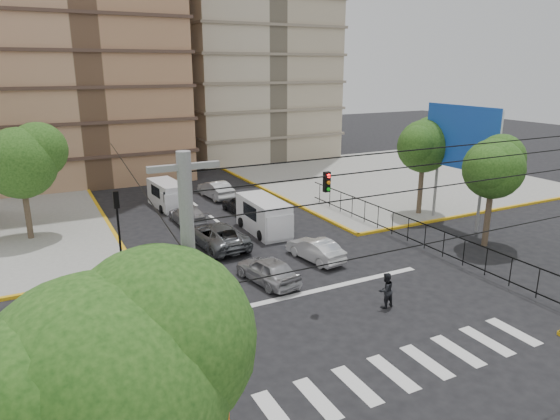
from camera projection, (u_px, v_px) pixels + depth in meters
ground at (324, 302)px, 23.53m from camera, size 160.00×160.00×0.00m
sidewalk_ne at (388, 178)px, 49.40m from camera, size 26.00×26.00×0.15m
crosswalk_stripes at (410, 367)px, 18.41m from camera, size 12.00×2.40×0.01m
stop_line at (311, 292)px, 24.56m from camera, size 13.00×0.40×0.01m
park_fence at (407, 243)px, 31.34m from camera, size 0.10×22.50×1.66m
billboard at (461, 139)px, 33.36m from camera, size 0.36×6.20×8.10m
tree_sw_near at (106, 387)px, 8.75m from camera, size 5.63×4.60×7.57m
tree_park_a at (495, 166)px, 29.62m from camera, size 4.41×3.60×6.83m
tree_park_c at (425, 144)px, 35.96m from camera, size 4.65×3.80×7.25m
tree_tudor at (22, 159)px, 30.54m from camera, size 5.39×4.40×7.43m
traffic_light_nw at (118, 218)px, 25.91m from camera, size 0.28×0.22×4.40m
traffic_light_hanging at (354, 189)px, 20.16m from camera, size 18.00×9.12×0.92m
utility_pole_sw at (194, 356)px, 10.57m from camera, size 1.40×0.28×9.00m
van_right_lane at (265, 217)px, 33.06m from camera, size 2.12×5.05×2.26m
van_left_lane at (168, 196)px, 38.93m from camera, size 2.15×4.67×2.04m
car_silver_front_left at (268, 270)px, 25.46m from camera, size 2.32×4.30×1.39m
car_white_front_right at (315, 249)px, 28.44m from camera, size 1.93×4.09×1.30m
car_grey_mid_left at (217, 235)px, 30.51m from camera, size 2.83×5.53×1.50m
car_silver_rear_left at (188, 215)px, 35.08m from camera, size 1.86×4.46×1.29m
car_darkgrey_mid_right at (240, 205)px, 37.72m from camera, size 1.76×3.89×1.30m
car_white_rear_right at (216, 189)px, 42.05m from camera, size 1.91×4.52×1.45m
pedestrian_crosswalk at (386, 290)px, 22.79m from camera, size 0.88×0.72×1.68m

